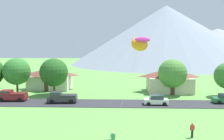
# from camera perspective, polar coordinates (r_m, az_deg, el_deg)

# --- Properties ---
(road_strip) EXTENTS (160.00, 6.00, 0.08)m
(road_strip) POSITION_cam_1_polar(r_m,az_deg,el_deg) (42.06, 0.82, -8.18)
(road_strip) COLOR #2D2D33
(road_strip) RESTS_ON ground
(mountain_west_ridge) EXTENTS (139.90, 139.90, 24.26)m
(mountain_west_ridge) POSITION_cam_1_polar(r_m,az_deg,el_deg) (198.32, 24.31, 5.73)
(mountain_west_ridge) COLOR #8E939E
(mountain_west_ridge) RESTS_ON ground
(mountain_far_east_ridge) EXTENTS (112.72, 112.72, 34.77)m
(mountain_far_east_ridge) POSITION_cam_1_polar(r_m,az_deg,el_deg) (144.59, 12.97, 8.39)
(mountain_far_east_ridge) COLOR gray
(mountain_far_east_ridge) RESTS_ON ground
(house_leftmost) EXTENTS (10.21, 7.95, 5.27)m
(house_leftmost) POSITION_cam_1_polar(r_m,az_deg,el_deg) (53.98, 13.81, -2.36)
(house_leftmost) COLOR beige
(house_leftmost) RESTS_ON ground
(house_left_center) EXTENTS (10.31, 6.77, 5.10)m
(house_left_center) POSITION_cam_1_polar(r_m,az_deg,el_deg) (57.95, -14.89, -1.93)
(house_left_center) COLOR beige
(house_left_center) RESTS_ON ground
(tree_left_of_center) EXTENTS (5.89, 5.89, 7.77)m
(tree_left_of_center) POSITION_cam_1_polar(r_m,az_deg,el_deg) (49.97, -14.05, -0.58)
(tree_left_of_center) COLOR #4C3823
(tree_left_of_center) RESTS_ON ground
(tree_center) EXTENTS (6.02, 6.02, 7.62)m
(tree_center) POSITION_cam_1_polar(r_m,az_deg,el_deg) (50.31, 14.58, -0.80)
(tree_center) COLOR #4C3823
(tree_center) RESTS_ON ground
(tree_near_right) EXTENTS (5.73, 5.73, 7.79)m
(tree_near_right) POSITION_cam_1_polar(r_m,az_deg,el_deg) (53.44, -22.30, -0.33)
(tree_near_right) COLOR brown
(tree_near_right) RESTS_ON ground
(parked_car_white_mid_west) EXTENTS (4.23, 2.14, 1.68)m
(parked_car_white_mid_west) POSITION_cam_1_polar(r_m,az_deg,el_deg) (41.67, 10.75, -7.24)
(parked_car_white_mid_west) COLOR white
(parked_car_white_mid_west) RESTS_ON road_strip
(pickup_truck_maroon_west_side) EXTENTS (5.25, 2.44, 1.99)m
(pickup_truck_maroon_west_side) POSITION_cam_1_polar(r_m,az_deg,el_deg) (47.63, -23.34, -5.75)
(pickup_truck_maroon_west_side) COLOR maroon
(pickup_truck_maroon_west_side) RESTS_ON road_strip
(pickup_truck_charcoal_east_side) EXTENTS (5.29, 2.52, 1.99)m
(pickup_truck_charcoal_east_side) POSITION_cam_1_polar(r_m,az_deg,el_deg) (43.28, -12.24, -6.53)
(pickup_truck_charcoal_east_side) COLOR #333338
(pickup_truck_charcoal_east_side) RESTS_ON road_strip
(kite_flyer_with_kite) EXTENTS (4.51, 5.11, 11.30)m
(kite_flyer_with_kite) POSITION_cam_1_polar(r_m,az_deg,el_deg) (25.88, 6.74, 5.86)
(kite_flyer_with_kite) COLOR #3D3D42
(kite_flyer_with_kite) RESTS_ON ground
(watcher_person) EXTENTS (0.56, 0.24, 1.68)m
(watcher_person) POSITION_cam_1_polar(r_m,az_deg,el_deg) (28.23, 19.06, -13.72)
(watcher_person) COLOR black
(watcher_person) RESTS_ON ground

